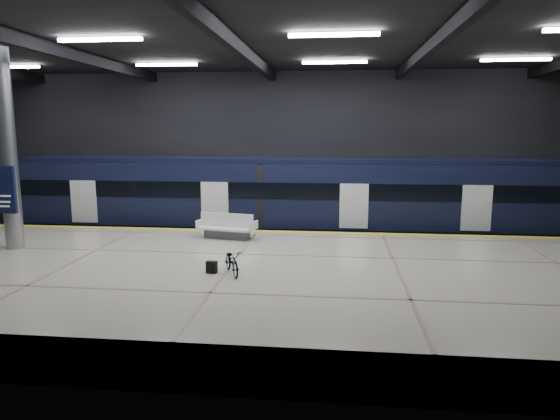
# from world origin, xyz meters

# --- Properties ---
(ground) EXTENTS (30.00, 30.00, 0.00)m
(ground) POSITION_xyz_m (0.00, 0.00, 0.00)
(ground) COLOR black
(ground) RESTS_ON ground
(room_shell) EXTENTS (30.10, 16.10, 8.05)m
(room_shell) POSITION_xyz_m (-0.00, 0.00, 5.72)
(room_shell) COLOR black
(room_shell) RESTS_ON ground
(platform) EXTENTS (30.00, 11.00, 1.10)m
(platform) POSITION_xyz_m (0.00, -2.50, 0.55)
(platform) COLOR beige
(platform) RESTS_ON ground
(safety_strip) EXTENTS (30.00, 0.40, 0.01)m
(safety_strip) POSITION_xyz_m (0.00, 2.75, 1.11)
(safety_strip) COLOR gold
(safety_strip) RESTS_ON platform
(rails) EXTENTS (30.00, 1.52, 0.16)m
(rails) POSITION_xyz_m (0.00, 5.50, 0.08)
(rails) COLOR gray
(rails) RESTS_ON ground
(train) EXTENTS (29.40, 2.84, 3.79)m
(train) POSITION_xyz_m (2.71, 5.50, 2.06)
(train) COLOR black
(train) RESTS_ON ground
(bench) EXTENTS (2.33, 1.32, 0.97)m
(bench) POSITION_xyz_m (-0.95, 1.32, 1.44)
(bench) COLOR #595B60
(bench) RESTS_ON platform
(bicycle) EXTENTS (1.04, 1.47, 0.73)m
(bicycle) POSITION_xyz_m (0.21, -3.28, 1.47)
(bicycle) COLOR #99999E
(bicycle) RESTS_ON platform
(pannier_bag) EXTENTS (0.33, 0.23, 0.35)m
(pannier_bag) POSITION_xyz_m (-0.39, -3.28, 1.28)
(pannier_bag) COLOR black
(pannier_bag) RESTS_ON platform
(info_column) EXTENTS (0.90, 0.78, 6.90)m
(info_column) POSITION_xyz_m (-8.00, -1.03, 4.46)
(info_column) COLOR #9EA0A5
(info_column) RESTS_ON platform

